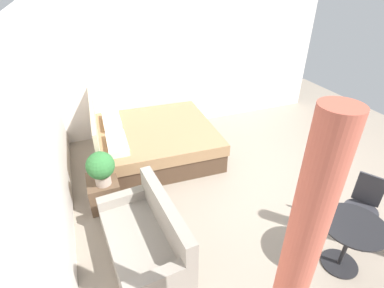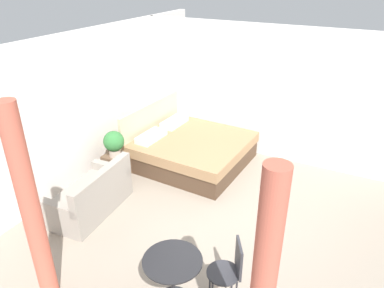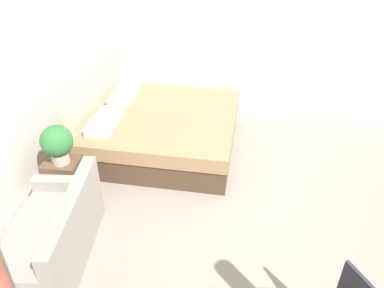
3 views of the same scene
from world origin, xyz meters
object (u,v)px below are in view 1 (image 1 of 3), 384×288
at_px(bed, 153,141).
at_px(cafe_chair_near_window, 364,201).
at_px(nightstand, 104,192).
at_px(balcony_table, 350,237).
at_px(couch, 146,241).
at_px(potted_plant, 101,167).

relative_size(bed, cafe_chair_near_window, 2.52).
bearing_deg(nightstand, bed, -44.18).
relative_size(bed, balcony_table, 3.11).
distance_m(couch, balcony_table, 2.38).
bearing_deg(cafe_chair_near_window, balcony_table, 120.48).
bearing_deg(couch, nightstand, 17.04).
bearing_deg(couch, potted_plant, 17.58).
height_order(potted_plant, cafe_chair_near_window, potted_plant).
relative_size(couch, cafe_chair_near_window, 1.72).
bearing_deg(bed, balcony_table, -155.45).
distance_m(balcony_table, cafe_chair_near_window, 0.70).
xyz_separation_m(couch, potted_plant, (1.10, 0.35, 0.46)).
bearing_deg(potted_plant, cafe_chair_near_window, -118.83).
distance_m(couch, cafe_chair_near_window, 2.84).
relative_size(couch, nightstand, 2.89).
bearing_deg(bed, nightstand, 135.82).
height_order(couch, balcony_table, couch).
relative_size(potted_plant, balcony_table, 0.72).
bearing_deg(balcony_table, nightstand, 49.45).
xyz_separation_m(potted_plant, balcony_table, (-2.06, -2.51, -0.27)).
relative_size(bed, potted_plant, 4.30).
xyz_separation_m(nightstand, balcony_table, (-2.16, -2.53, 0.25)).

